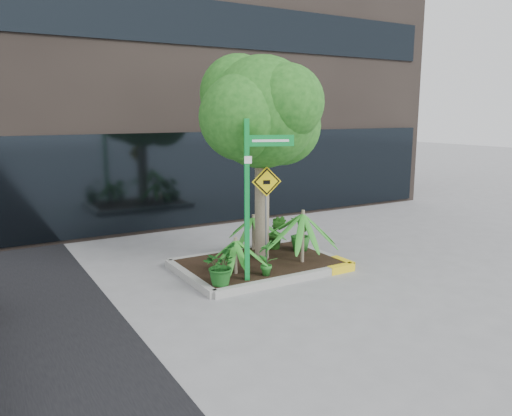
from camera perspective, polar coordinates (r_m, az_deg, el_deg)
ground at (r=10.25m, az=0.28°, el=-7.50°), size 80.00×80.00×0.00m
planter at (r=10.55m, az=0.59°, el=-6.38°), size 3.35×2.36×0.15m
tree at (r=10.36m, az=0.66°, el=10.86°), size 2.95×2.61×4.42m
palm_front at (r=10.31m, az=5.41°, el=-0.62°), size 1.25×1.25×1.38m
palm_left at (r=9.61m, az=-2.36°, el=-3.65°), size 0.81×0.81×0.90m
palm_back at (r=11.27m, az=-0.29°, el=-1.03°), size 0.91×0.91×1.02m
shrub_a at (r=9.10m, az=-4.18°, el=-6.51°), size 0.91×0.91×0.73m
shrub_b at (r=11.32m, az=5.09°, el=-2.86°), size 0.64×0.64×0.81m
shrub_c at (r=9.57m, az=1.21°, el=-5.64°), size 0.46×0.46×0.72m
shrub_d at (r=11.40m, az=2.38°, el=-2.77°), size 0.62×0.62×0.79m
street_sign_post at (r=9.08m, az=-0.73°, el=2.65°), size 0.86×1.14×3.12m
cattle_sign at (r=10.18m, az=1.19°, el=1.13°), size 0.60×0.19×2.01m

